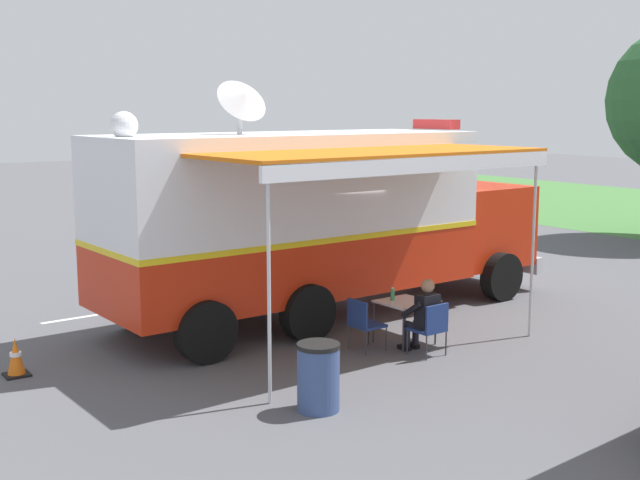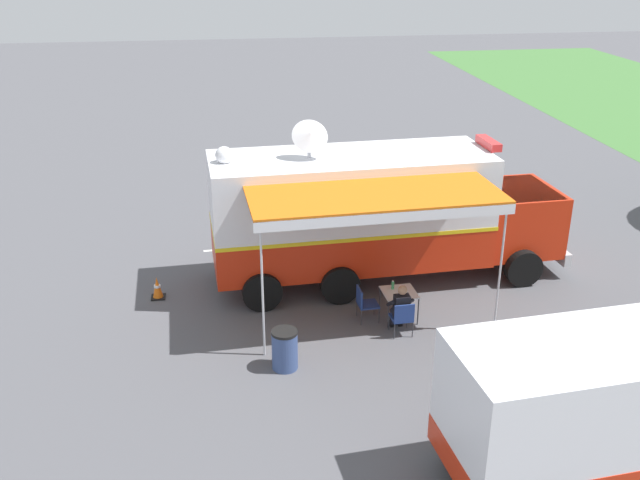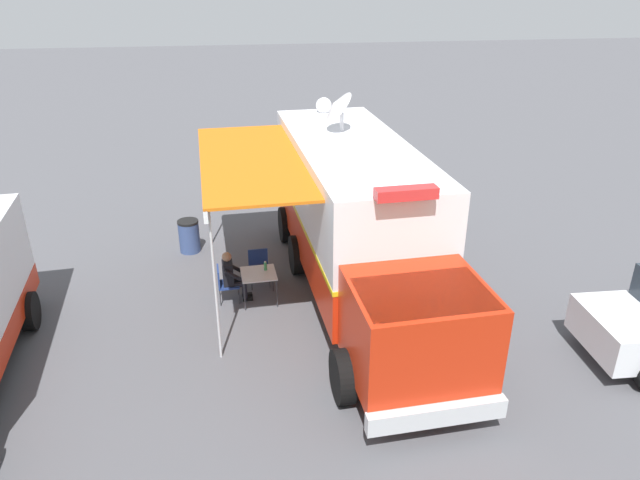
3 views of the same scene
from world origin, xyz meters
name	(u,v)px [view 1 (image 1 of 3)]	position (x,y,z in m)	size (l,w,h in m)	color
ground_plane	(292,321)	(0.00, 0.00, 0.00)	(100.00, 100.00, 0.00)	#515156
lot_stripe	(159,305)	(-2.59, -1.54, 0.00)	(0.12, 4.80, 0.01)	silver
command_truck	(324,216)	(0.00, 0.75, 1.94)	(5.23, 9.60, 4.53)	red
folding_table	(405,305)	(2.31, 0.79, 0.67)	(0.84, 0.84, 0.73)	silver
water_bottle	(393,294)	(2.14, 0.67, 0.83)	(0.07, 0.07, 0.22)	#3F9959
folding_chair_at_table	(431,325)	(3.11, 0.67, 0.51)	(0.50, 0.50, 0.87)	navy
folding_chair_beside_table	(363,321)	(2.27, -0.06, 0.51)	(0.50, 0.50, 0.87)	navy
seated_responder	(423,314)	(2.92, 0.66, 0.65)	(0.68, 0.57, 1.25)	black
trash_bin	(318,377)	(4.05, -2.16, 0.46)	(0.57, 0.57, 0.91)	#384C7F
traffic_cone	(16,357)	(0.34, -5.08, 0.28)	(0.36, 0.36, 0.58)	black
car_behind_truck	(305,221)	(-6.04, 4.28, 0.88)	(4.27, 2.14, 1.76)	silver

